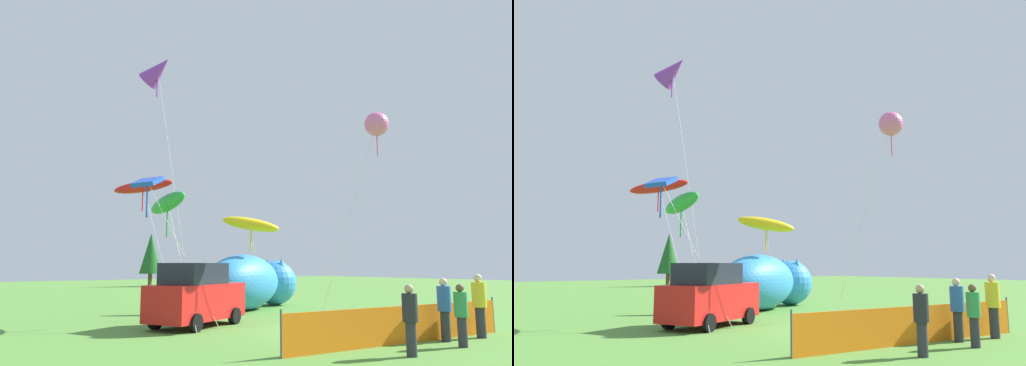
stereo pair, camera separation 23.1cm
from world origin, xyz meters
The scene contains 16 objects.
ground_plane centered at (0.00, 0.00, 0.00)m, with size 120.00×120.00×0.00m, color #548C38.
parked_car centered at (-3.15, 3.70, 1.09)m, with size 4.51×3.29×2.26m.
folding_chair centered at (2.66, -1.19, 0.55)m, with size 0.67×0.67×0.91m.
inflatable_cat centered at (2.81, 8.23, 1.24)m, with size 7.60×5.15×2.69m.
safety_fence centered at (-0.46, -3.23, 0.52)m, with size 8.62×0.82×1.14m.
spectator_in_grey_shirt centered at (-2.08, -4.58, 0.94)m, with size 0.37×0.37×1.72m.
spectator_in_green_shirt centered at (2.29, -4.00, 1.04)m, with size 0.42×0.42×1.91m.
spectator_in_yellow_shirt centered at (0.76, -3.76, 0.99)m, with size 0.39×0.39×1.81m.
spectator_in_blue_shirt centered at (0.21, -4.59, 0.91)m, with size 0.36×0.36×1.67m.
kite_pink_octopus centered at (3.11, 0.27, 7.80)m, with size 1.63×2.81×8.32m.
kite_red_lizard centered at (-1.71, 11.58, 6.19)m, with size 2.64×4.28×6.75m.
kite_yellow_hero centered at (1.97, 7.16, 4.13)m, with size 2.73×2.05×4.68m.
kite_blue_box centered at (-4.88, 4.31, 5.08)m, with size 2.78×2.21×5.43m.
kite_purple_delta centered at (-2.81, 8.09, 11.13)m, with size 1.73×3.31×12.01m.
kite_green_fish centered at (-3.83, 4.80, 4.51)m, with size 0.73×3.92×5.07m.
horizon_tree_west centered at (10.58, 35.54, 3.34)m, with size 2.28×2.28×5.45m.
Camera 1 is at (-12.76, -12.17, 2.20)m, focal length 35.00 mm.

